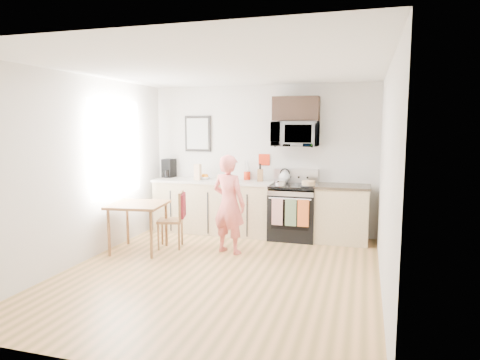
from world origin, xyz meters
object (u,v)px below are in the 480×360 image
(microwave, at_px, (295,134))
(person, at_px, (229,204))
(cake, at_px, (309,184))
(dining_table, at_px, (138,209))
(range, at_px, (293,213))
(chair, at_px, (178,212))

(microwave, height_order, person, microwave)
(cake, bearing_deg, dining_table, -152.37)
(range, relative_size, person, 0.78)
(microwave, relative_size, person, 0.51)
(dining_table, distance_m, cake, 2.72)
(chair, height_order, cake, cake)
(microwave, relative_size, chair, 0.86)
(range, bearing_deg, chair, -147.35)
(person, bearing_deg, microwave, -107.44)
(range, height_order, chair, range)
(person, height_order, cake, person)
(microwave, bearing_deg, cake, -42.06)
(microwave, height_order, cake, microwave)
(range, distance_m, chair, 1.94)
(range, xyz_separation_m, chair, (-1.63, -1.05, 0.13))
(range, height_order, dining_table, range)
(range, distance_m, dining_table, 2.55)
(range, relative_size, dining_table, 1.48)
(dining_table, bearing_deg, range, 33.11)
(range, xyz_separation_m, microwave, (-0.00, 0.10, 1.32))
(person, distance_m, cake, 1.43)
(microwave, relative_size, cake, 2.87)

